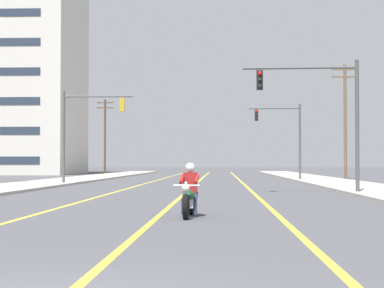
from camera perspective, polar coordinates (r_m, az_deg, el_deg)
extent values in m
cube|color=yellow|center=(51.81, 0.58, -3.22)|extent=(0.16, 100.00, 0.01)
cube|color=yellow|center=(52.05, -3.29, -3.21)|extent=(0.16, 100.00, 0.01)
cube|color=yellow|center=(51.81, 4.21, -3.21)|extent=(0.16, 100.00, 0.01)
cube|color=#ADA89E|center=(47.46, 12.14, -3.25)|extent=(4.40, 110.00, 0.14)
cube|color=#ADA89E|center=(48.25, -11.73, -3.22)|extent=(4.40, 110.00, 0.14)
cylinder|color=black|center=(17.10, -0.52, -5.44)|extent=(0.16, 0.65, 0.64)
cylinder|color=black|center=(18.64, 0.01, -5.13)|extent=(0.16, 0.65, 0.64)
cylinder|color=silver|center=(17.18, -0.48, -4.37)|extent=(0.09, 0.33, 0.68)
sphere|color=white|center=(17.03, -0.54, -3.78)|extent=(0.20, 0.20, 0.20)
cylinder|color=silver|center=(17.22, -0.46, -3.58)|extent=(0.70, 0.09, 0.04)
ellipsoid|color=#143D23|center=(17.74, -0.28, -4.40)|extent=(0.35, 0.58, 0.28)
cube|color=silver|center=(17.87, -0.24, -5.12)|extent=(0.27, 0.45, 0.24)
cube|color=black|center=(18.18, -0.13, -4.52)|extent=(0.31, 0.54, 0.12)
cube|color=#143D23|center=(18.57, 0.00, -4.21)|extent=(0.22, 0.37, 0.08)
cylinder|color=silver|center=(18.28, -0.54, -5.26)|extent=(0.11, 0.55, 0.08)
cube|color=maroon|center=(18.12, -0.15, -3.33)|extent=(0.37, 0.26, 0.56)
sphere|color=silver|center=(18.09, -0.15, -2.03)|extent=(0.26, 0.26, 0.26)
cylinder|color=navy|center=(17.98, 0.25, -4.55)|extent=(0.17, 0.45, 0.30)
cylinder|color=navy|center=(17.82, 0.26, -5.55)|extent=(0.12, 0.16, 0.35)
cylinder|color=maroon|center=(17.84, 0.41, -3.03)|extent=(0.13, 0.53, 0.27)
cylinder|color=navy|center=(18.01, -0.64, -4.55)|extent=(0.17, 0.45, 0.30)
cylinder|color=navy|center=(17.85, -0.77, -5.54)|extent=(0.12, 0.16, 0.35)
cylinder|color=maroon|center=(17.88, -0.87, -3.03)|extent=(0.13, 0.53, 0.27)
cylinder|color=#47474C|center=(31.39, 14.01, 1.43)|extent=(0.18, 0.18, 6.20)
cylinder|color=#47474C|center=(31.32, 9.21, 6.47)|extent=(5.24, 0.28, 0.11)
cube|color=black|center=(31.14, 5.84, 5.48)|extent=(0.31, 0.25, 0.90)
sphere|color=red|center=(31.02, 5.85, 6.07)|extent=(0.18, 0.18, 0.18)
sphere|color=black|center=(30.99, 5.85, 5.52)|extent=(0.18, 0.18, 0.18)
sphere|color=black|center=(30.95, 5.85, 4.96)|extent=(0.18, 0.18, 0.18)
cylinder|color=#47474C|center=(44.80, -10.96, 0.52)|extent=(0.18, 0.18, 6.20)
cylinder|color=#47474C|center=(44.56, -8.06, 4.06)|extent=(4.57, 0.22, 0.11)
cube|color=#B79319|center=(44.29, -6.02, 3.38)|extent=(0.31, 0.25, 0.90)
sphere|color=red|center=(44.47, -5.99, 3.74)|extent=(0.18, 0.18, 0.18)
sphere|color=black|center=(44.44, -6.00, 3.36)|extent=(0.18, 0.18, 0.18)
sphere|color=black|center=(44.42, -6.00, 2.97)|extent=(0.18, 0.18, 0.18)
cylinder|color=#47474C|center=(54.09, 9.26, 0.15)|extent=(0.18, 0.18, 6.20)
cylinder|color=#47474C|center=(54.13, 7.08, 3.06)|extent=(4.10, 0.30, 0.11)
cube|color=black|center=(54.06, 5.56, 2.47)|extent=(0.31, 0.25, 0.90)
sphere|color=red|center=(53.93, 5.56, 2.80)|extent=(0.18, 0.18, 0.18)
sphere|color=black|center=(53.90, 5.56, 2.49)|extent=(0.18, 0.18, 0.18)
sphere|color=black|center=(53.88, 5.56, 2.17)|extent=(0.18, 0.18, 0.18)
cylinder|color=brown|center=(58.59, 13.02, 1.85)|extent=(0.26, 0.26, 9.90)
cube|color=brown|center=(59.04, 13.00, 6.26)|extent=(2.33, 0.12, 0.12)
cylinder|color=slate|center=(58.88, 12.06, 6.38)|extent=(0.08, 0.08, 0.12)
cylinder|color=slate|center=(59.24, 13.93, 6.34)|extent=(0.08, 0.08, 0.12)
cube|color=brown|center=(58.95, 13.00, 5.64)|extent=(2.27, 0.12, 0.12)
cylinder|color=slate|center=(58.80, 12.08, 5.75)|extent=(0.08, 0.08, 0.12)
cylinder|color=slate|center=(59.15, 13.91, 5.72)|extent=(0.08, 0.08, 0.12)
cylinder|color=#4C3828|center=(84.47, -7.49, 0.62)|extent=(0.26, 0.26, 9.43)
cube|color=#4C3828|center=(84.75, -7.48, 3.54)|extent=(2.10, 0.12, 0.12)
cylinder|color=slate|center=(84.91, -8.07, 3.60)|extent=(0.08, 0.08, 0.12)
cylinder|color=slate|center=(84.61, -6.89, 3.61)|extent=(0.08, 0.08, 0.12)
cube|color=#4C3828|center=(84.69, -7.48, 3.10)|extent=(2.13, 0.12, 0.12)
cylinder|color=slate|center=(84.86, -8.07, 3.16)|extent=(0.08, 0.08, 0.12)
cylinder|color=slate|center=(84.55, -6.88, 3.17)|extent=(0.08, 0.08, 0.12)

